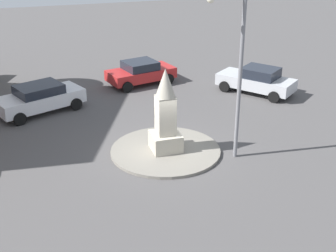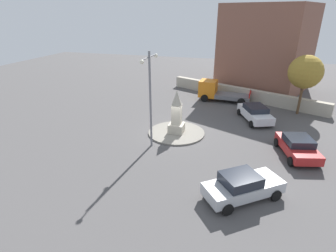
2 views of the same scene
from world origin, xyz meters
name	(u,v)px [view 2 (image 2 of 2)]	position (x,y,z in m)	size (l,w,h in m)	color
ground_plane	(176,133)	(0.00, 0.00, 0.00)	(80.00, 80.00, 0.00)	#4F4C4C
traffic_island	(176,133)	(0.00, 0.00, 0.06)	(4.75, 4.75, 0.13)	gray
monument	(177,115)	(0.00, 0.00, 1.65)	(1.23, 1.23, 3.62)	#B2AA99
streetlamp	(150,91)	(2.69, -1.27, 4.32)	(3.02, 0.28, 7.09)	slate
car_silver_approaching	(242,186)	(7.23, 5.60, 0.78)	(4.05, 4.52, 1.54)	#B7BABF
car_red_waiting	(298,146)	(1.26, 9.18, 0.74)	(4.38, 2.85, 1.43)	#B22323
car_white_near_island	(255,113)	(-4.85, 6.34, 0.78)	(4.80, 3.40, 1.48)	silver
truck_orange_parked_left	(217,91)	(-10.14, 2.12, 1.06)	(2.52, 5.78, 2.26)	orange
stone_boundary_wall	(242,93)	(-11.49, 4.90, 0.67)	(18.85, 0.70, 1.34)	#B2AA99
corner_building	(266,48)	(-16.98, 7.24, 5.21)	(9.56, 8.94, 10.43)	brown
tree_near_wall	(305,72)	(-8.01, 10.52, 4.21)	(3.16, 3.16, 5.81)	brown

